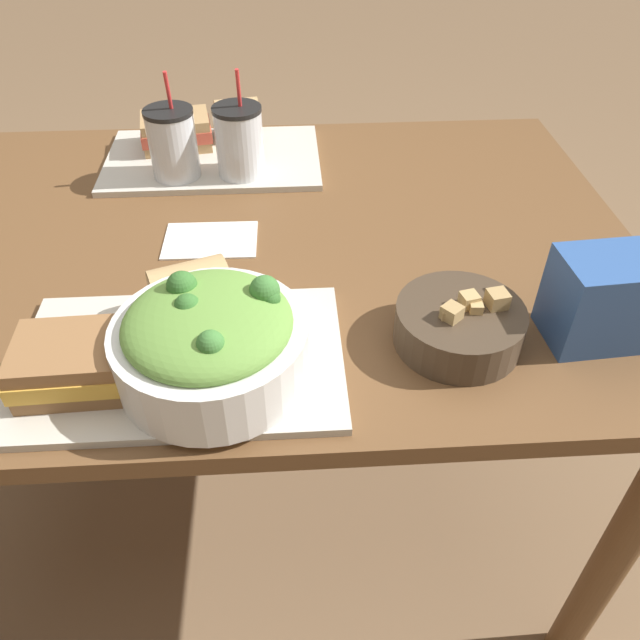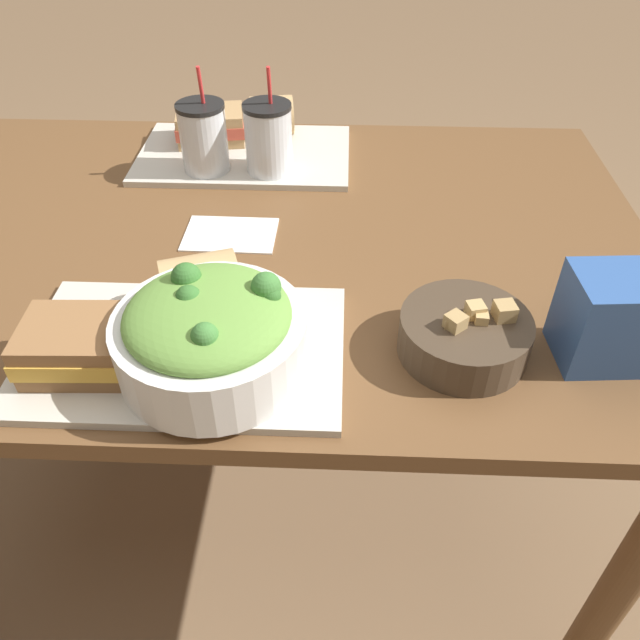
% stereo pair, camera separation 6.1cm
% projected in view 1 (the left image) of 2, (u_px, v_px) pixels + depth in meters
% --- Properties ---
extents(ground_plane, '(12.00, 12.00, 0.00)m').
position_uv_depth(ground_plane, '(265.00, 497.00, 1.56)').
color(ground_plane, '#846647').
extents(dining_table, '(1.34, 0.91, 0.77)m').
position_uv_depth(dining_table, '(243.00, 286.00, 1.12)').
color(dining_table, brown).
rests_on(dining_table, ground_plane).
extents(tray_near, '(0.43, 0.27, 0.01)m').
position_uv_depth(tray_near, '(181.00, 360.00, 0.82)').
color(tray_near, beige).
rests_on(tray_near, dining_table).
extents(tray_far, '(0.43, 0.27, 0.01)m').
position_uv_depth(tray_far, '(213.00, 159.00, 1.26)').
color(tray_far, beige).
rests_on(tray_far, dining_table).
extents(salad_bowl, '(0.24, 0.24, 0.12)m').
position_uv_depth(salad_bowl, '(211.00, 340.00, 0.76)').
color(salad_bowl, white).
rests_on(salad_bowl, tray_near).
extents(soup_bowl, '(0.17, 0.17, 0.08)m').
position_uv_depth(soup_bowl, '(459.00, 324.00, 0.84)').
color(soup_bowl, '#473828').
rests_on(soup_bowl, dining_table).
extents(sandwich_near, '(0.14, 0.11, 0.06)m').
position_uv_depth(sandwich_near, '(71.00, 363.00, 0.76)').
color(sandwich_near, olive).
rests_on(sandwich_near, tray_near).
extents(baguette_near, '(0.13, 0.11, 0.08)m').
position_uv_depth(baguette_near, '(192.00, 290.00, 0.86)').
color(baguette_near, tan).
rests_on(baguette_near, tray_near).
extents(sandwich_far, '(0.15, 0.12, 0.06)m').
position_uv_depth(sandwich_far, '(176.00, 131.00, 1.27)').
color(sandwich_far, tan).
rests_on(sandwich_far, tray_far).
extents(baguette_far, '(0.10, 0.09, 0.08)m').
position_uv_depth(baguette_far, '(239.00, 118.00, 1.30)').
color(baguette_far, tan).
rests_on(baguette_far, tray_far).
extents(drink_cup_dark, '(0.09, 0.09, 0.20)m').
position_uv_depth(drink_cup_dark, '(173.00, 145.00, 1.16)').
color(drink_cup_dark, silver).
rests_on(drink_cup_dark, tray_far).
extents(drink_cup_red, '(0.09, 0.09, 0.20)m').
position_uv_depth(drink_cup_red, '(240.00, 143.00, 1.16)').
color(drink_cup_red, silver).
rests_on(drink_cup_red, tray_far).
extents(chip_bag, '(0.15, 0.11, 0.13)m').
position_uv_depth(chip_bag, '(605.00, 299.00, 0.83)').
color(chip_bag, '#335BA3').
rests_on(chip_bag, dining_table).
extents(napkin_folded, '(0.16, 0.11, 0.00)m').
position_uv_depth(napkin_folded, '(211.00, 240.00, 1.05)').
color(napkin_folded, white).
rests_on(napkin_folded, dining_table).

